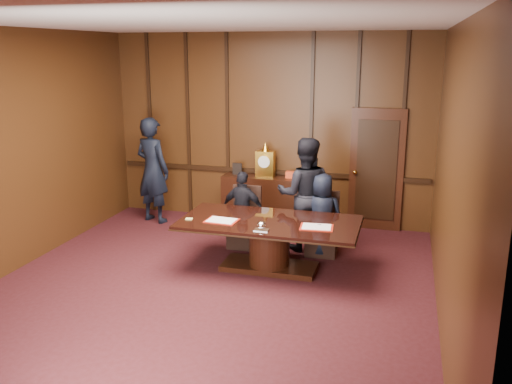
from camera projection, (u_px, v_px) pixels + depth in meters
room at (209, 167)px, 6.92m from camera, size 7.00×7.04×3.50m
sideboard at (265, 198)px, 10.16m from camera, size 1.60×0.45×1.54m
conference_table at (269, 237)px, 7.98m from camera, size 2.62×1.32×0.76m
folder_left at (222, 221)px, 7.89m from camera, size 0.48×0.36×0.02m
folder_right at (317, 227)px, 7.60m from camera, size 0.49×0.37×0.02m
inkstand at (262, 227)px, 7.48m from camera, size 0.20×0.14×0.12m
notepad at (189, 219)px, 7.98m from camera, size 0.11×0.09×0.01m
chair_left at (245, 229)px, 9.02m from camera, size 0.49×0.49×0.99m
chair_right at (322, 236)px, 8.68m from camera, size 0.49×0.49×0.99m
signatory_left at (243, 210)px, 8.86m from camera, size 0.78×0.40×1.28m
signatory_right at (322, 215)px, 8.51m from camera, size 0.66×0.43×1.33m
witness_left at (153, 170)px, 10.15m from camera, size 0.84×0.67×1.99m
witness_right at (305, 194)px, 8.73m from camera, size 1.01×0.85×1.85m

